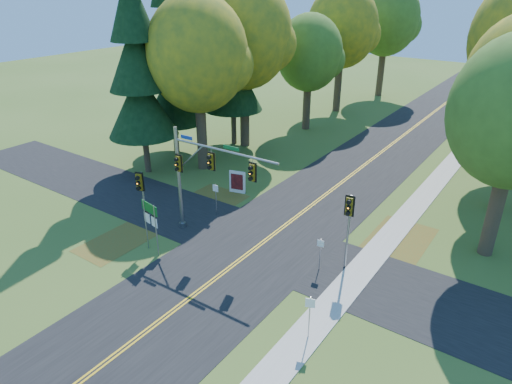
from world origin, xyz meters
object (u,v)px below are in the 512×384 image
Objects in this scene: route_sign_cluster at (150,217)px; info_kiosk at (237,182)px; traffic_mast at (200,171)px; east_signal_pole at (349,214)px.

route_sign_cluster is 1.91× the size of info_kiosk.
traffic_mast reaches higher than info_kiosk.
traffic_mast is 9.18m from east_signal_pole.
info_kiosk is at bearing 147.62° from east_signal_pole.
info_kiosk is at bearing 107.24° from traffic_mast.
route_sign_cluster reaches higher than info_kiosk.
traffic_mast is 4.34× the size of info_kiosk.
east_signal_pole is 1.39× the size of route_sign_cluster.
traffic_mast is 4.00m from route_sign_cluster.
traffic_mast reaches higher than east_signal_pole.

